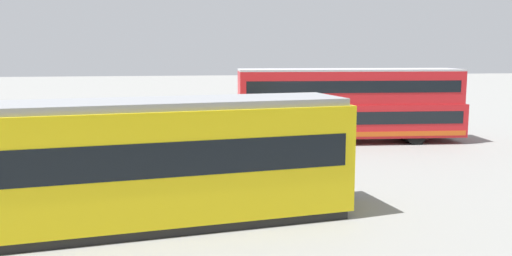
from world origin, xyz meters
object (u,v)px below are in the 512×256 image
(double_decker_bus, at_px, (349,105))
(pedestrian_crossing, at_px, (350,171))
(tram_yellow, at_px, (54,167))
(pedestrian_near_railing, at_px, (117,161))
(info_sign, at_px, (26,147))

(double_decker_bus, height_order, pedestrian_crossing, double_decker_bus)
(tram_yellow, bearing_deg, pedestrian_near_railing, -102.87)
(double_decker_bus, distance_m, tram_yellow, 17.31)
(double_decker_bus, height_order, tram_yellow, double_decker_bus)
(double_decker_bus, relative_size, pedestrian_near_railing, 7.53)
(pedestrian_near_railing, bearing_deg, pedestrian_crossing, 159.31)
(pedestrian_near_railing, relative_size, pedestrian_crossing, 1.00)
(pedestrian_near_railing, bearing_deg, double_decker_bus, -145.72)
(info_sign, bearing_deg, tram_yellow, 115.00)
(double_decker_bus, xyz_separation_m, pedestrian_crossing, (3.52, 10.40, -1.04))
(pedestrian_near_railing, height_order, info_sign, info_sign)
(double_decker_bus, xyz_separation_m, pedestrian_near_railing, (11.07, 7.55, -1.05))
(tram_yellow, bearing_deg, double_decker_bus, -134.63)
(double_decker_bus, height_order, pedestrian_near_railing, double_decker_bus)
(double_decker_bus, relative_size, info_sign, 4.75)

